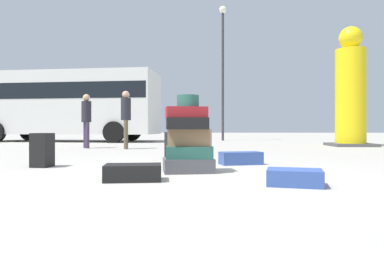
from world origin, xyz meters
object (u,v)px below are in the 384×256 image
yellow_dummy_statue (351,93)px  suitcase_black_upright_blue (172,146)px  suitcase_navy_right_side (241,158)px  lamp_post (223,54)px  suitcase_navy_foreground_near (295,177)px  suitcase_black_behind_tower (133,172)px  suitcase_tower (188,140)px  person_tourist_with_camera (126,114)px  suitcase_black_white_trunk (42,150)px  person_bearded_onlooker (86,116)px  parked_bus (67,102)px

yellow_dummy_statue → suitcase_black_upright_blue: bearing=-136.8°
suitcase_navy_right_side → lamp_post: lamp_post is taller
suitcase_navy_foreground_near → suitcase_black_upright_blue: bearing=131.3°
suitcase_black_behind_tower → suitcase_tower: bearing=46.1°
suitcase_black_behind_tower → yellow_dummy_statue: (5.91, 8.17, 1.74)m
suitcase_navy_foreground_near → suitcase_black_upright_blue: (-1.66, 3.11, 0.19)m
suitcase_navy_foreground_near → lamp_post: size_ratio=0.09×
suitcase_navy_foreground_near → suitcase_black_upright_blue: size_ratio=1.08×
suitcase_tower → person_tourist_with_camera: person_tourist_with_camera is taller
suitcase_black_white_trunk → lamp_post: lamp_post is taller
suitcase_tower → suitcase_black_upright_blue: size_ratio=2.01×
suitcase_navy_right_side → suitcase_black_white_trunk: size_ratio=1.30×
suitcase_tower → suitcase_navy_foreground_near: 1.71m
person_bearded_onlooker → suitcase_navy_right_side: bearing=7.5°
lamp_post → suitcase_black_white_trunk: bearing=-106.5°
suitcase_tower → suitcase_black_white_trunk: bearing=167.1°
suitcase_tower → yellow_dummy_statue: 9.13m
suitcase_black_behind_tower → parked_bus: size_ratio=0.08×
person_tourist_with_camera → yellow_dummy_statue: bearing=89.6°
suitcase_black_upright_blue → parked_bus: size_ratio=0.06×
suitcase_navy_right_side → person_bearded_onlooker: person_bearded_onlooker is taller
suitcase_tower → suitcase_black_upright_blue: 2.03m
suitcase_navy_right_side → suitcase_black_behind_tower: size_ratio=1.06×
suitcase_navy_foreground_near → suitcase_black_white_trunk: size_ratio=1.07×
person_tourist_with_camera → suitcase_black_upright_blue: bearing=11.4°
suitcase_black_white_trunk → lamp_post: 13.01m
suitcase_navy_right_side → lamp_post: (0.26, 11.34, 4.18)m
yellow_dummy_statue → suitcase_black_white_trunk: bearing=-138.6°
person_bearded_onlooker → suitcase_black_white_trunk: bearing=-23.8°
suitcase_navy_foreground_near → person_bearded_onlooker: (-4.67, 6.88, 0.91)m
suitcase_black_white_trunk → lamp_post: size_ratio=0.08×
lamp_post → suitcase_black_upright_blue: bearing=-98.4°
suitcase_tower → yellow_dummy_statue: size_ratio=0.27×
suitcase_tower → suitcase_navy_foreground_near: (1.23, -1.13, -0.37)m
suitcase_navy_right_side → person_tourist_with_camera: size_ratio=0.41×
suitcase_navy_foreground_near → suitcase_black_upright_blue: 3.53m
suitcase_tower → suitcase_navy_foreground_near: size_ratio=1.87×
suitcase_navy_right_side → yellow_dummy_statue: size_ratio=0.17×
suitcase_black_behind_tower → suitcase_black_upright_blue: size_ratio=1.23×
parked_bus → lamp_post: (7.27, 1.37, 2.46)m
suitcase_navy_foreground_near → yellow_dummy_statue: size_ratio=0.14×
suitcase_tower → suitcase_black_behind_tower: (-0.63, -0.85, -0.36)m
person_bearded_onlooker → parked_bus: bearing=171.9°
suitcase_black_behind_tower → lamp_post: lamp_post is taller
suitcase_navy_right_side → person_tourist_with_camera: person_tourist_with_camera is taller
suitcase_navy_right_side → lamp_post: size_ratio=0.11×
suitcase_black_behind_tower → suitcase_black_white_trunk: bearing=134.2°
suitcase_tower → suitcase_black_upright_blue: bearing=102.3°
person_bearded_onlooker → yellow_dummy_statue: yellow_dummy_statue is taller
parked_bus → yellow_dummy_statue: bearing=-12.7°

